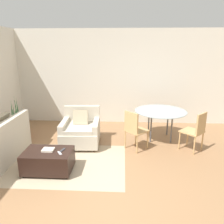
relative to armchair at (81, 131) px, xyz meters
name	(u,v)px	position (x,y,z in m)	size (l,w,h in m)	color
ground_plane	(94,196)	(0.57, -1.92, -0.34)	(20.00, 20.00, 0.00)	#936B47
wall_back	(109,77)	(0.57, 1.69, 1.04)	(12.00, 0.06, 2.75)	silver
area_rug	(63,163)	(-0.18, -0.94, -0.33)	(2.47, 1.72, 0.01)	tan
armchair	(81,131)	(0.00, 0.00, 0.00)	(0.90, 0.94, 0.85)	beige
ottoman	(48,160)	(-0.37, -1.24, -0.11)	(0.88, 0.57, 0.41)	black
book_stack	(48,150)	(-0.37, -1.22, 0.09)	(0.21, 0.17, 0.03)	beige
tv_remote_primary	(62,150)	(-0.11, -1.19, 0.08)	(0.09, 0.17, 0.01)	#333338
tv_remote_secondary	(60,153)	(-0.13, -1.31, 0.08)	(0.12, 0.15, 0.01)	#B7B7BC
potted_plant	(18,129)	(-1.66, 0.27, -0.10)	(0.43, 0.43, 1.11)	maroon
dining_table	(160,113)	(1.92, 0.43, 0.33)	(1.26, 1.26, 0.73)	#99A8AD
dining_chair_near_left	(134,128)	(1.25, -0.24, 0.18)	(0.59, 0.59, 0.90)	tan
dining_chair_near_right	(196,129)	(2.59, -0.24, 0.18)	(0.59, 0.59, 0.90)	tan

